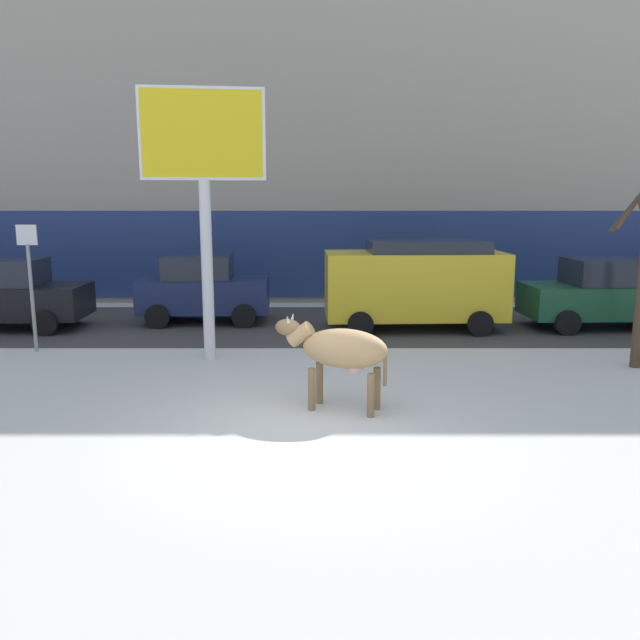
# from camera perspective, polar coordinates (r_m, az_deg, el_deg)

# --- Properties ---
(ground_plane) EXTENTS (120.00, 120.00, 0.00)m
(ground_plane) POSITION_cam_1_polar(r_m,az_deg,el_deg) (9.48, -2.03, -9.88)
(ground_plane) COLOR silver
(road_strip) EXTENTS (60.00, 5.60, 0.01)m
(road_strip) POSITION_cam_1_polar(r_m,az_deg,el_deg) (17.19, -1.22, -0.40)
(road_strip) COLOR #423F3F
(road_strip) RESTS_ON ground
(building_facade) EXTENTS (44.00, 6.10, 13.00)m
(building_facade) POSITION_cam_1_polar(r_m,az_deg,el_deg) (23.75, -1.00, 18.41)
(building_facade) COLOR #A39989
(building_facade) RESTS_ON ground
(cow_tan) EXTENTS (1.92, 1.02, 1.54)m
(cow_tan) POSITION_cam_1_polar(r_m,az_deg,el_deg) (10.07, 1.62, -2.72)
(cow_tan) COLOR tan
(cow_tan) RESTS_ON ground
(billboard) EXTENTS (2.53, 0.49, 5.56)m
(billboard) POSITION_cam_1_polar(r_m,az_deg,el_deg) (13.37, -10.79, 14.78)
(billboard) COLOR silver
(billboard) RESTS_ON ground
(car_black_sedan) EXTENTS (4.26, 2.10, 1.84)m
(car_black_sedan) POSITION_cam_1_polar(r_m,az_deg,el_deg) (18.41, -26.98, 2.02)
(car_black_sedan) COLOR black
(car_black_sedan) RESTS_ON ground
(car_navy_hatchback) EXTENTS (3.56, 2.03, 1.86)m
(car_navy_hatchback) POSITION_cam_1_polar(r_m,az_deg,el_deg) (17.69, -10.76, 2.77)
(car_navy_hatchback) COLOR #19234C
(car_navy_hatchback) RESTS_ON ground
(car_yellow_van) EXTENTS (4.67, 2.25, 2.32)m
(car_yellow_van) POSITION_cam_1_polar(r_m,az_deg,el_deg) (16.60, 8.38, 3.42)
(car_yellow_van) COLOR gold
(car_yellow_van) RESTS_ON ground
(car_darkgreen_sedan) EXTENTS (4.26, 2.10, 1.84)m
(car_darkgreen_sedan) POSITION_cam_1_polar(r_m,az_deg,el_deg) (18.23, 24.20, 2.17)
(car_darkgreen_sedan) COLOR #194C2D
(car_darkgreen_sedan) RESTS_ON ground
(pedestrian_near_billboard) EXTENTS (0.36, 0.24, 1.73)m
(pedestrian_near_billboard) POSITION_cam_1_polar(r_m,az_deg,el_deg) (20.07, -12.33, 3.51)
(pedestrian_near_billboard) COLOR #282833
(pedestrian_near_billboard) RESTS_ON ground
(bare_tree_left_lot) EXTENTS (1.05, 0.69, 3.95)m
(bare_tree_left_lot) POSITION_cam_1_polar(r_m,az_deg,el_deg) (14.07, 26.90, 4.45)
(bare_tree_left_lot) COLOR #4C3828
(bare_tree_left_lot) RESTS_ON ground
(street_sign) EXTENTS (0.44, 0.08, 2.82)m
(street_sign) POSITION_cam_1_polar(r_m,az_deg,el_deg) (15.27, -24.99, 3.50)
(street_sign) COLOR gray
(street_sign) RESTS_ON ground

